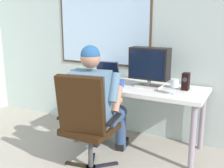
{
  "coord_description": "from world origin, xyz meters",
  "views": [
    {
      "loc": [
        1.08,
        -0.49,
        1.5
      ],
      "look_at": [
        -0.22,
        1.99,
        0.82
      ],
      "focal_mm": 43.73,
      "sensor_mm": 36.0,
      "label": 1
    }
  ],
  "objects": [
    {
      "name": "coffee_mug",
      "position": [
        -0.23,
        2.22,
        0.78
      ],
      "size": [
        0.08,
        0.08,
        0.09
      ],
      "color": "#2D4795",
      "rests_on": "desk"
    },
    {
      "name": "laptop",
      "position": [
        -0.53,
        2.41,
        0.8
      ],
      "size": [
        0.34,
        0.38,
        0.24
      ],
      "color": "gray",
      "rests_on": "desk"
    },
    {
      "name": "crt_monitor",
      "position": [
        0.06,
        2.37,
        1.0
      ],
      "size": [
        0.45,
        0.23,
        0.45
      ],
      "color": "beige",
      "rests_on": "desk"
    },
    {
      "name": "desk_speaker",
      "position": [
        0.46,
        2.43,
        0.83
      ],
      "size": [
        0.07,
        0.1,
        0.19
      ],
      "color": "black",
      "rests_on": "desk"
    },
    {
      "name": "desk",
      "position": [
        -0.08,
        2.35,
        0.65
      ],
      "size": [
        1.56,
        0.66,
        0.74
      ],
      "color": "gray",
      "rests_on": "ground"
    },
    {
      "name": "wall_rear",
      "position": [
        -0.04,
        2.73,
        1.4
      ],
      "size": [
        5.46,
        0.08,
        2.79
      ],
      "color": "#B3C4BC",
      "rests_on": "ground"
    },
    {
      "name": "office_chair",
      "position": [
        -0.26,
        1.54,
        0.57
      ],
      "size": [
        0.59,
        0.57,
        1.02
      ],
      "color": "black",
      "rests_on": "ground"
    },
    {
      "name": "wine_glass",
      "position": [
        0.4,
        2.19,
        0.85
      ],
      "size": [
        0.08,
        0.08,
        0.16
      ],
      "color": "silver",
      "rests_on": "desk"
    },
    {
      "name": "person_seated",
      "position": [
        -0.3,
        1.8,
        0.65
      ],
      "size": [
        0.58,
        0.83,
        1.26
      ],
      "color": "navy",
      "rests_on": "ground"
    }
  ]
}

